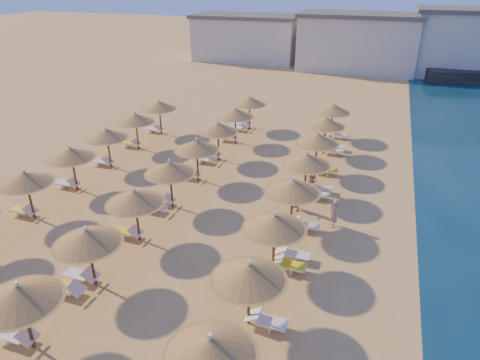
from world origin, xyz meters
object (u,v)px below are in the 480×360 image
at_px(parasol_row_east, 285,203).
at_px(beachgoer_c, 311,179).
at_px(beachgoer_b, 296,198).
at_px(beachgoer_a, 334,213).
at_px(parasol_row_west, 153,182).

xyz_separation_m(parasol_row_east, beachgoer_c, (0.18, 6.28, -1.56)).
bearing_deg(beachgoer_c, beachgoer_b, -58.61).
height_order(parasol_row_east, beachgoer_b, parasol_row_east).
distance_m(parasol_row_east, beachgoer_a, 3.70).
relative_size(parasol_row_west, beachgoer_a, 22.51).
bearing_deg(parasol_row_west, beachgoer_a, 16.46).
distance_m(parasol_row_west, beachgoer_b, 7.78).
xyz_separation_m(parasol_row_east, beachgoer_a, (2.06, 2.63, -1.59)).
bearing_deg(parasol_row_west, parasol_row_east, 0.00).
bearing_deg(beachgoer_b, parasol_row_east, -28.98).
bearing_deg(parasol_row_east, beachgoer_c, 88.35).
height_order(parasol_row_east, beachgoer_c, parasol_row_east).
relative_size(beachgoer_a, beachgoer_b, 1.01).
relative_size(beachgoer_c, beachgoer_b, 1.05).
distance_m(parasol_row_west, beachgoer_c, 9.56).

